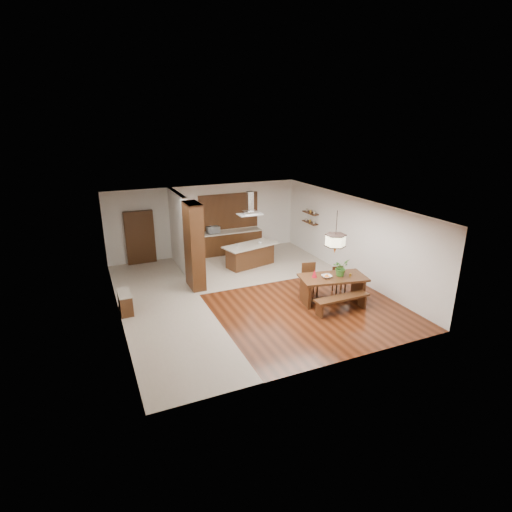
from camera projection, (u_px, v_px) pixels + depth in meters
name	position (u px, v px, depth m)	size (l,w,h in m)	color
room_shell	(247.00, 233.00, 12.42)	(9.00, 9.04, 2.92)	#38170A
tile_hallway	(164.00, 308.00, 12.04)	(2.50, 9.00, 0.01)	#B4A796
tile_kitchen	(252.00, 264.00, 15.73)	(5.50, 4.00, 0.01)	#B4A796
soffit_band	(247.00, 207.00, 12.16)	(8.00, 9.00, 0.02)	#401E10
partition_pier	(194.00, 246.00, 13.13)	(0.45, 1.00, 2.90)	black
partition_stub	(179.00, 231.00, 14.94)	(0.18, 2.40, 2.90)	silver
hallway_console	(125.00, 302.00, 11.71)	(0.37, 0.88, 0.63)	black
hallway_doorway	(140.00, 237.00, 15.53)	(1.10, 0.20, 2.10)	black
rear_counter	(231.00, 242.00, 16.96)	(2.60, 0.62, 0.95)	black
kitchen_window	(228.00, 211.00, 16.77)	(2.60, 0.08, 1.50)	brown
shelf_lower	(310.00, 222.00, 16.37)	(0.26, 0.90, 0.04)	black
shelf_upper	(310.00, 213.00, 16.24)	(0.26, 0.90, 0.04)	black
dining_table	(333.00, 283.00, 12.30)	(2.17, 1.38, 0.84)	black
dining_bench	(342.00, 304.00, 11.75)	(1.74, 0.38, 0.49)	black
dining_chair_left	(310.00, 280.00, 12.79)	(0.46, 0.46, 1.05)	black
dining_chair_right	(339.00, 280.00, 13.03)	(0.38, 0.38, 0.85)	black
pendant_lantern	(336.00, 232.00, 11.77)	(0.64, 0.64, 1.31)	beige
foliage_plant	(341.00, 268.00, 12.21)	(0.48, 0.41, 0.53)	#377025
fruit_bowl	(327.00, 276.00, 12.13)	(0.30, 0.30, 0.07)	beige
napkin_cone	(314.00, 273.00, 12.13)	(0.16, 0.16, 0.25)	#AD0C1B
gold_ornament	(350.00, 275.00, 12.24)	(0.06, 0.06, 0.09)	gold
kitchen_island	(250.00, 255.00, 15.41)	(2.27, 1.40, 0.87)	black
range_hood	(250.00, 203.00, 14.76)	(0.90, 0.55, 0.87)	silver
island_cup	(260.00, 243.00, 15.30)	(0.12, 0.12, 0.10)	silver
microwave	(213.00, 230.00, 16.46)	(0.50, 0.34, 0.28)	#B2B5B9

